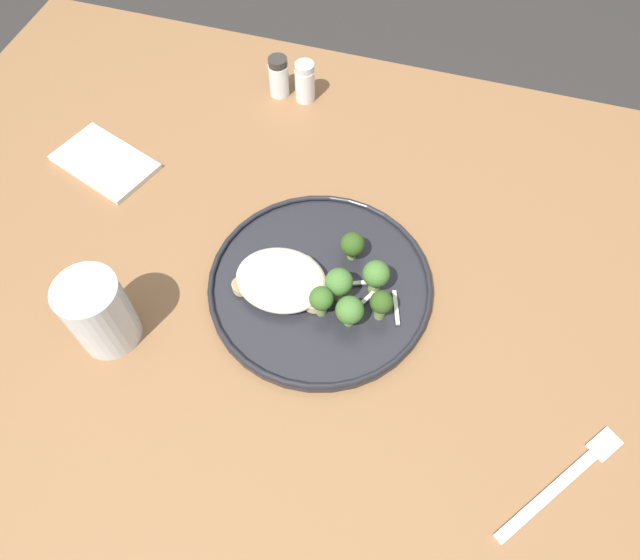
# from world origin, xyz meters

# --- Properties ---
(ground) EXTENTS (6.00, 6.00, 0.00)m
(ground) POSITION_xyz_m (0.00, 0.00, 0.00)
(ground) COLOR #2D2B28
(wooden_dining_table) EXTENTS (1.40, 1.00, 0.74)m
(wooden_dining_table) POSITION_xyz_m (0.00, 0.00, 0.66)
(wooden_dining_table) COLOR brown
(wooden_dining_table) RESTS_ON ground
(dinner_plate) EXTENTS (0.29, 0.29, 0.02)m
(dinner_plate) POSITION_xyz_m (0.03, -0.03, 0.75)
(dinner_plate) COLOR #232328
(dinner_plate) RESTS_ON wooden_dining_table
(noodle_bed) EXTENTS (0.12, 0.10, 0.03)m
(noodle_bed) POSITION_xyz_m (0.07, -0.01, 0.77)
(noodle_bed) COLOR beige
(noodle_bed) RESTS_ON dinner_plate
(seared_scallop_half_hidden) EXTENTS (0.03, 0.03, 0.01)m
(seared_scallop_half_hidden) POSITION_xyz_m (0.07, -0.01, 0.76)
(seared_scallop_half_hidden) COLOR #DBB77A
(seared_scallop_half_hidden) RESTS_ON dinner_plate
(seared_scallop_left_edge) EXTENTS (0.03, 0.03, 0.01)m
(seared_scallop_left_edge) POSITION_xyz_m (0.03, -0.00, 0.76)
(seared_scallop_left_edge) COLOR #E5C689
(seared_scallop_left_edge) RESTS_ON dinner_plate
(seared_scallop_tiny_bay) EXTENTS (0.02, 0.02, 0.01)m
(seared_scallop_tiny_bay) POSITION_xyz_m (0.12, 0.01, 0.76)
(seared_scallop_tiny_bay) COLOR #DBB77A
(seared_scallop_tiny_bay) RESTS_ON dinner_plate
(seared_scallop_tilted_round) EXTENTS (0.03, 0.03, 0.02)m
(seared_scallop_tilted_round) POSITION_xyz_m (0.09, -0.00, 0.76)
(seared_scallop_tilted_round) COLOR #E5C689
(seared_scallop_tilted_round) RESTS_ON dinner_plate
(seared_scallop_right_edge) EXTENTS (0.04, 0.04, 0.01)m
(seared_scallop_right_edge) POSITION_xyz_m (0.06, -0.04, 0.76)
(seared_scallop_right_edge) COLOR beige
(seared_scallop_right_edge) RESTS_ON dinner_plate
(broccoli_floret_split_head) EXTENTS (0.03, 0.03, 0.05)m
(broccoli_floret_split_head) POSITION_xyz_m (-0.06, -0.01, 0.78)
(broccoli_floret_split_head) COLOR #7A994C
(broccoli_floret_split_head) RESTS_ON dinner_plate
(broccoli_floret_front_edge) EXTENTS (0.04, 0.04, 0.05)m
(broccoli_floret_front_edge) POSITION_xyz_m (-0.02, 0.01, 0.78)
(broccoli_floret_front_edge) COLOR #7A994C
(broccoli_floret_front_edge) RESTS_ON dinner_plate
(broccoli_floret_center_pile) EXTENTS (0.04, 0.04, 0.05)m
(broccoli_floret_center_pile) POSITION_xyz_m (-0.00, -0.02, 0.78)
(broccoli_floret_center_pile) COLOR #89A356
(broccoli_floret_center_pile) RESTS_ON dinner_plate
(broccoli_floret_left_leaning) EXTENTS (0.03, 0.03, 0.05)m
(broccoli_floret_left_leaning) POSITION_xyz_m (0.01, 0.01, 0.78)
(broccoli_floret_left_leaning) COLOR #7A994C
(broccoli_floret_left_leaning) RESTS_ON dinner_plate
(broccoli_floret_small_sprig) EXTENTS (0.03, 0.03, 0.04)m
(broccoli_floret_small_sprig) POSITION_xyz_m (-0.00, -0.08, 0.78)
(broccoli_floret_small_sprig) COLOR #7A994C
(broccoli_floret_small_sprig) RESTS_ON dinner_plate
(broccoli_floret_rear_charred) EXTENTS (0.03, 0.03, 0.05)m
(broccoli_floret_rear_charred) POSITION_xyz_m (-0.04, -0.04, 0.78)
(broccoli_floret_rear_charred) COLOR #89A356
(broccoli_floret_rear_charred) RESTS_ON dinner_plate
(onion_sliver_short_strip) EXTENTS (0.04, 0.02, 0.00)m
(onion_sliver_short_strip) POSITION_xyz_m (-0.02, -0.04, 0.75)
(onion_sliver_short_strip) COLOR silver
(onion_sliver_short_strip) RESTS_ON dinner_plate
(onion_sliver_pale_crescent) EXTENTS (0.02, 0.04, 0.00)m
(onion_sliver_pale_crescent) POSITION_xyz_m (-0.04, -0.02, 0.75)
(onion_sliver_pale_crescent) COLOR silver
(onion_sliver_pale_crescent) RESTS_ON dinner_plate
(onion_sliver_long_sliver) EXTENTS (0.02, 0.05, 0.00)m
(onion_sliver_long_sliver) POSITION_xyz_m (-0.07, -0.02, 0.75)
(onion_sliver_long_sliver) COLOR silver
(onion_sliver_long_sliver) RESTS_ON dinner_plate
(water_glass) EXTENTS (0.07, 0.07, 0.11)m
(water_glass) POSITION_xyz_m (0.26, 0.11, 0.79)
(water_glass) COLOR silver
(water_glass) RESTS_ON wooden_dining_table
(dinner_fork) EXTENTS (0.13, 0.16, 0.00)m
(dinner_fork) POSITION_xyz_m (-0.30, 0.13, 0.74)
(dinner_fork) COLOR silver
(dinner_fork) RESTS_ON wooden_dining_table
(folded_napkin) EXTENTS (0.17, 0.13, 0.01)m
(folded_napkin) POSITION_xyz_m (0.40, -0.15, 0.74)
(folded_napkin) COLOR silver
(folded_napkin) RESTS_ON wooden_dining_table
(salt_shaker) EXTENTS (0.03, 0.03, 0.07)m
(salt_shaker) POSITION_xyz_m (0.16, -0.37, 0.77)
(salt_shaker) COLOR white
(salt_shaker) RESTS_ON wooden_dining_table
(pepper_shaker) EXTENTS (0.03, 0.03, 0.07)m
(pepper_shaker) POSITION_xyz_m (0.20, -0.37, 0.77)
(pepper_shaker) COLOR white
(pepper_shaker) RESTS_ON wooden_dining_table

